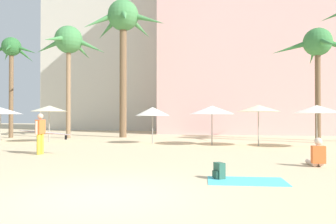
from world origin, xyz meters
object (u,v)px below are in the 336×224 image
at_px(cafe_umbrella_2, 153,111).
at_px(person_far_right, 42,132).
at_px(palm_tree_center, 12,55).
at_px(palm_tree_far_left, 123,25).
at_px(beach_towel, 247,181).
at_px(palm_tree_right, 318,48).
at_px(person_far_left, 317,156).
at_px(palm_tree_left, 69,44).
at_px(backpack, 219,171).
at_px(cafe_umbrella_4, 212,110).
at_px(cafe_umbrella_5, 317,109).
at_px(cafe_umbrella_0, 258,108).
at_px(cafe_umbrella_1, 1,111).
at_px(cafe_umbrella_3, 49,109).

bearing_deg(cafe_umbrella_2, person_far_right, -120.47).
bearing_deg(palm_tree_center, palm_tree_far_left, 13.20).
bearing_deg(beach_towel, palm_tree_center, 139.45).
xyz_separation_m(palm_tree_right, person_far_left, (-2.72, -9.95, -5.42)).
distance_m(palm_tree_left, beach_towel, 19.55).
distance_m(palm_tree_right, backpack, 14.94).
bearing_deg(palm_tree_right, cafe_umbrella_4, -156.52).
xyz_separation_m(beach_towel, person_far_right, (-8.13, 4.50, 0.92)).
relative_size(beach_towel, person_far_left, 2.04).
relative_size(cafe_umbrella_5, person_far_left, 2.54).
height_order(cafe_umbrella_0, beach_towel, cafe_umbrella_0).
relative_size(cafe_umbrella_1, person_far_left, 2.83).
relative_size(cafe_umbrella_0, person_far_right, 0.82).
distance_m(palm_tree_center, cafe_umbrella_2, 12.75).
bearing_deg(palm_tree_right, beach_towel, -111.75).
distance_m(person_far_left, person_far_right, 10.65).
height_order(palm_tree_left, cafe_umbrella_3, palm_tree_left).
bearing_deg(cafe_umbrella_4, beach_towel, -83.28).
distance_m(palm_tree_right, cafe_umbrella_5, 5.13).
distance_m(palm_tree_far_left, person_far_right, 13.57).
distance_m(cafe_umbrella_0, person_far_left, 7.21).
distance_m(cafe_umbrella_0, beach_towel, 10.06).
relative_size(cafe_umbrella_5, person_far_right, 0.84).
bearing_deg(beach_towel, cafe_umbrella_1, 144.81).
relative_size(cafe_umbrella_1, cafe_umbrella_4, 1.03).
bearing_deg(cafe_umbrella_3, palm_tree_right, 8.49).
distance_m(palm_tree_left, backpack, 18.95).
xyz_separation_m(cafe_umbrella_2, cafe_umbrella_4, (3.46, -0.36, 0.07)).
xyz_separation_m(palm_tree_left, cafe_umbrella_3, (0.58, -3.69, -4.81)).
xyz_separation_m(cafe_umbrella_1, cafe_umbrella_3, (3.05, 0.37, 0.14)).
xyz_separation_m(cafe_umbrella_5, beach_towel, (-4.14, -9.46, -1.95)).
relative_size(palm_tree_left, person_far_right, 2.93).
xyz_separation_m(cafe_umbrella_2, backpack, (3.97, -10.24, -1.68)).
bearing_deg(cafe_umbrella_1, palm_tree_right, 8.24).
bearing_deg(person_far_left, cafe_umbrella_4, 23.38).
height_order(cafe_umbrella_0, person_far_right, cafe_umbrella_0).
bearing_deg(cafe_umbrella_0, palm_tree_left, 161.73).
distance_m(cafe_umbrella_0, cafe_umbrella_5, 2.87).
height_order(cafe_umbrella_0, cafe_umbrella_2, cafe_umbrella_0).
height_order(palm_tree_center, beach_towel, palm_tree_center).
height_order(palm_tree_far_left, cafe_umbrella_3, palm_tree_far_left).
bearing_deg(person_far_right, cafe_umbrella_1, -34.63).
xyz_separation_m(cafe_umbrella_0, person_far_left, (1.10, -6.93, -1.69)).
distance_m(palm_tree_right, cafe_umbrella_0, 6.13).
bearing_deg(cafe_umbrella_5, beach_towel, -113.64).
relative_size(palm_tree_right, cafe_umbrella_3, 3.09).
distance_m(cafe_umbrella_0, person_far_right, 10.85).
relative_size(cafe_umbrella_3, backpack, 5.37).
bearing_deg(backpack, palm_tree_far_left, -97.14).
distance_m(palm_tree_far_left, palm_tree_left, 4.33).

